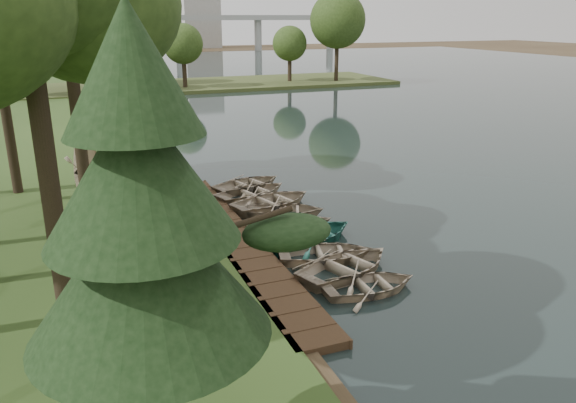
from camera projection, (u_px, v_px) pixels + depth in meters
name	position (u px, v px, depth m)	size (l,w,h in m)	color
ground	(275.00, 239.00, 21.99)	(300.00, 300.00, 0.00)	#3D2F1D
water	(512.00, 114.00, 50.13)	(130.00, 200.00, 0.05)	black
boardwalk	(235.00, 241.00, 21.38)	(1.60, 16.00, 0.30)	#362415
peninsula	(195.00, 85.00, 68.85)	(50.00, 14.00, 0.45)	#39431E
far_trees	(164.00, 33.00, 65.74)	(45.60, 5.60, 8.80)	black
bridge	(145.00, 22.00, 130.00)	(95.90, 4.00, 8.60)	#A5A5A0
building_a	(200.00, 14.00, 153.24)	(10.00, 8.00, 18.00)	#A5A5A0
building_b	(64.00, 26.00, 146.36)	(8.00, 8.00, 12.00)	#A5A5A0
rowboat_0	(370.00, 282.00, 17.54)	(2.23, 3.12, 0.65)	tan
rowboat_1	(347.00, 263.00, 18.74)	(2.74, 3.83, 0.79)	tan
rowboat_2	(327.00, 251.00, 19.78)	(2.47, 3.46, 0.72)	tan
rowboat_3	(310.00, 233.00, 21.33)	(2.83, 3.96, 0.82)	#276C5E
rowboat_4	(291.00, 223.00, 22.49)	(2.50, 3.50, 0.72)	tan
rowboat_5	(285.00, 209.00, 24.22)	(2.38, 3.34, 0.69)	tan
rowboat_6	(273.00, 199.00, 25.21)	(2.85, 3.99, 0.83)	tan
rowboat_7	(252.00, 190.00, 26.65)	(2.66, 3.73, 0.77)	tan
rowboat_8	(248.00, 182.00, 27.90)	(2.64, 3.69, 0.77)	tan
stored_rowboat	(92.00, 202.00, 24.42)	(2.17, 3.04, 0.63)	tan
tree_2	(64.00, 5.00, 17.58)	(4.18, 4.18, 10.18)	black
pine_tree	(143.00, 212.00, 8.31)	(3.80, 3.80, 8.29)	black
reeds_0	(179.00, 320.00, 14.48)	(0.60, 0.60, 1.04)	#3F661E
reeds_1	(183.00, 217.00, 22.10)	(0.60, 0.60, 0.97)	#3F661E
reeds_2	(173.00, 224.00, 21.51)	(0.60, 0.60, 0.86)	#3F661E
reeds_3	(171.00, 175.00, 27.52)	(0.60, 0.60, 1.15)	#3F661E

